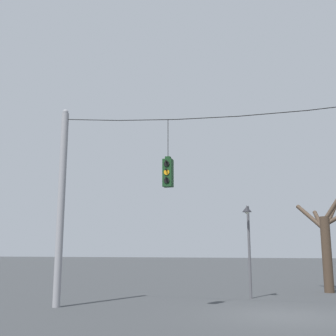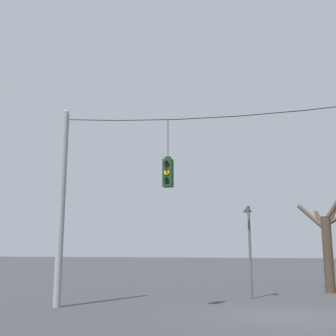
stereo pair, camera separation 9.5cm
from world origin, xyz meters
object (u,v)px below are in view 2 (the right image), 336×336
object	(u,v)px
utility_pole_left	(61,204)
traffic_light_over_intersection	(168,172)
street_lamp	(249,231)
bare_tree	(332,232)

from	to	relation	value
utility_pole_left	traffic_light_over_intersection	world-z (taller)	utility_pole_left
utility_pole_left	street_lamp	size ratio (longest dim) A/B	1.90
traffic_light_over_intersection	bare_tree	world-z (taller)	traffic_light_over_intersection
utility_pole_left	traffic_light_over_intersection	bearing A→B (deg)	0.00
utility_pole_left	bare_tree	bearing A→B (deg)	39.73
utility_pole_left	street_lamp	bearing A→B (deg)	35.07
bare_tree	utility_pole_left	bearing A→B (deg)	-140.27
utility_pole_left	traffic_light_over_intersection	size ratio (longest dim) A/B	3.02
utility_pole_left	street_lamp	distance (m)	8.29
utility_pole_left	bare_tree	world-z (taller)	utility_pole_left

